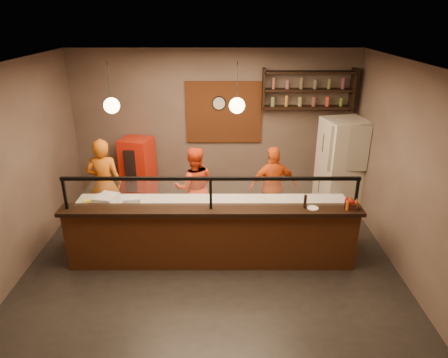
{
  "coord_description": "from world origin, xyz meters",
  "views": [
    {
      "loc": [
        0.2,
        -5.79,
        3.88
      ],
      "look_at": [
        0.2,
        0.3,
        1.3
      ],
      "focal_mm": 32.0,
      "sensor_mm": 36.0,
      "label": 1
    }
  ],
  "objects_px": {
    "pizza_dough": "(237,206)",
    "pepper_mill": "(305,201)",
    "condiment_caddy": "(351,205)",
    "cook_right": "(273,187)",
    "wall_clock": "(219,103)",
    "cook_left": "(105,183)",
    "red_cooler": "(138,171)",
    "cook_mid": "(194,187)",
    "fridge": "(341,165)"
  },
  "relations": [
    {
      "from": "pizza_dough",
      "to": "pepper_mill",
      "type": "xyz_separation_m",
      "value": [
        1.04,
        -0.35,
        0.26
      ]
    },
    {
      "from": "pizza_dough",
      "to": "condiment_caddy",
      "type": "bearing_deg",
      "value": -12.19
    },
    {
      "from": "cook_right",
      "to": "wall_clock",
      "type": "bearing_deg",
      "value": -63.06
    },
    {
      "from": "wall_clock",
      "to": "cook_right",
      "type": "relative_size",
      "value": 0.19
    },
    {
      "from": "condiment_caddy",
      "to": "pepper_mill",
      "type": "distance_m",
      "value": 0.71
    },
    {
      "from": "cook_left",
      "to": "red_cooler",
      "type": "relative_size",
      "value": 1.22
    },
    {
      "from": "cook_right",
      "to": "condiment_caddy",
      "type": "xyz_separation_m",
      "value": [
        1.02,
        -1.42,
        0.32
      ]
    },
    {
      "from": "pizza_dough",
      "to": "condiment_caddy",
      "type": "relative_size",
      "value": 2.53
    },
    {
      "from": "cook_mid",
      "to": "pizza_dough",
      "type": "xyz_separation_m",
      "value": [
        0.78,
        -1.02,
        0.11
      ]
    },
    {
      "from": "condiment_caddy",
      "to": "cook_left",
      "type": "bearing_deg",
      "value": 161.57
    },
    {
      "from": "cook_mid",
      "to": "pepper_mill",
      "type": "bearing_deg",
      "value": 133.72
    },
    {
      "from": "cook_mid",
      "to": "pizza_dough",
      "type": "relative_size",
      "value": 3.42
    },
    {
      "from": "cook_right",
      "to": "condiment_caddy",
      "type": "bearing_deg",
      "value": 115.21
    },
    {
      "from": "cook_left",
      "to": "condiment_caddy",
      "type": "height_order",
      "value": "cook_left"
    },
    {
      "from": "wall_clock",
      "to": "pepper_mill",
      "type": "xyz_separation_m",
      "value": [
        1.35,
        -2.74,
        -0.93
      ]
    },
    {
      "from": "cook_mid",
      "to": "cook_right",
      "type": "relative_size",
      "value": 1.0
    },
    {
      "from": "cook_right",
      "to": "condiment_caddy",
      "type": "relative_size",
      "value": 8.64
    },
    {
      "from": "cook_left",
      "to": "condiment_caddy",
      "type": "bearing_deg",
      "value": 159.38
    },
    {
      "from": "fridge",
      "to": "pizza_dough",
      "type": "xyz_separation_m",
      "value": [
        -2.18,
        -1.75,
        -0.06
      ]
    },
    {
      "from": "pizza_dough",
      "to": "pepper_mill",
      "type": "height_order",
      "value": "pepper_mill"
    },
    {
      "from": "fridge",
      "to": "condiment_caddy",
      "type": "distance_m",
      "value": 2.18
    },
    {
      "from": "cook_right",
      "to": "red_cooler",
      "type": "bearing_deg",
      "value": -31.12
    },
    {
      "from": "pepper_mill",
      "to": "fridge",
      "type": "bearing_deg",
      "value": 61.32
    },
    {
      "from": "cook_left",
      "to": "pepper_mill",
      "type": "distance_m",
      "value": 3.77
    },
    {
      "from": "condiment_caddy",
      "to": "pizza_dough",
      "type": "bearing_deg",
      "value": 167.81
    },
    {
      "from": "cook_mid",
      "to": "fridge",
      "type": "distance_m",
      "value": 3.05
    },
    {
      "from": "cook_left",
      "to": "pepper_mill",
      "type": "height_order",
      "value": "cook_left"
    },
    {
      "from": "condiment_caddy",
      "to": "pepper_mill",
      "type": "height_order",
      "value": "pepper_mill"
    },
    {
      "from": "pizza_dough",
      "to": "condiment_caddy",
      "type": "height_order",
      "value": "condiment_caddy"
    },
    {
      "from": "red_cooler",
      "to": "condiment_caddy",
      "type": "height_order",
      "value": "red_cooler"
    },
    {
      "from": "fridge",
      "to": "red_cooler",
      "type": "xyz_separation_m",
      "value": [
        -4.23,
        0.33,
        -0.25
      ]
    },
    {
      "from": "fridge",
      "to": "pepper_mill",
      "type": "bearing_deg",
      "value": -132.24
    },
    {
      "from": "pizza_dough",
      "to": "cook_left",
      "type": "bearing_deg",
      "value": 157.41
    },
    {
      "from": "cook_mid",
      "to": "condiment_caddy",
      "type": "bearing_deg",
      "value": 141.75
    },
    {
      "from": "pepper_mill",
      "to": "cook_mid",
      "type": "bearing_deg",
      "value": 143.03
    },
    {
      "from": "condiment_caddy",
      "to": "wall_clock",
      "type": "bearing_deg",
      "value": 126.65
    },
    {
      "from": "cook_left",
      "to": "condiment_caddy",
      "type": "xyz_separation_m",
      "value": [
        4.21,
        -1.4,
        0.24
      ]
    },
    {
      "from": "red_cooler",
      "to": "condiment_caddy",
      "type": "relative_size",
      "value": 7.77
    },
    {
      "from": "cook_mid",
      "to": "cook_left",
      "type": "bearing_deg",
      "value": -9.67
    },
    {
      "from": "pepper_mill",
      "to": "cook_right",
      "type": "bearing_deg",
      "value": 102.9
    },
    {
      "from": "cook_left",
      "to": "pepper_mill",
      "type": "relative_size",
      "value": 8.12
    },
    {
      "from": "cook_mid",
      "to": "condiment_caddy",
      "type": "xyz_separation_m",
      "value": [
        2.51,
        -1.39,
        0.32
      ]
    },
    {
      "from": "cook_left",
      "to": "pepper_mill",
      "type": "bearing_deg",
      "value": 156.38
    },
    {
      "from": "red_cooler",
      "to": "pizza_dough",
      "type": "height_order",
      "value": "red_cooler"
    },
    {
      "from": "cook_right",
      "to": "fridge",
      "type": "height_order",
      "value": "fridge"
    },
    {
      "from": "cook_mid",
      "to": "pizza_dough",
      "type": "height_order",
      "value": "cook_mid"
    },
    {
      "from": "wall_clock",
      "to": "cook_right",
      "type": "distance_m",
      "value": 2.14
    },
    {
      "from": "pepper_mill",
      "to": "red_cooler",
      "type": "bearing_deg",
      "value": 141.84
    },
    {
      "from": "wall_clock",
      "to": "cook_mid",
      "type": "bearing_deg",
      "value": -108.51
    },
    {
      "from": "wall_clock",
      "to": "red_cooler",
      "type": "bearing_deg",
      "value": -169.86
    }
  ]
}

